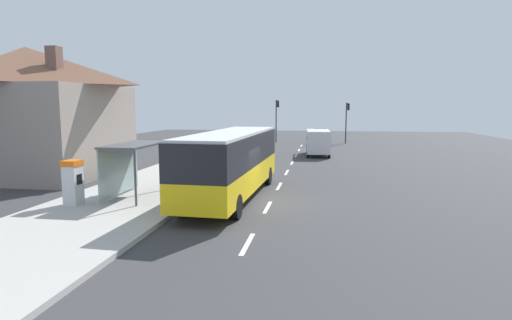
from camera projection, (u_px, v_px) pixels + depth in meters
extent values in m
cube|color=#38383A|center=(289.00, 163.00, 33.01)|extent=(56.00, 92.00, 0.04)
cube|color=#ADAAA3|center=(152.00, 188.00, 22.24)|extent=(6.20, 30.00, 0.18)
cube|color=silver|center=(247.00, 244.00, 13.38)|extent=(0.16, 2.20, 0.01)
cube|color=silver|center=(268.00, 207.00, 18.27)|extent=(0.16, 2.20, 0.01)
cube|color=silver|center=(279.00, 186.00, 23.17)|extent=(0.16, 2.20, 0.01)
cube|color=silver|center=(287.00, 172.00, 28.07)|extent=(0.16, 2.20, 0.01)
cube|color=silver|center=(292.00, 163.00, 32.97)|extent=(0.16, 2.20, 0.01)
cube|color=silver|center=(296.00, 156.00, 37.87)|extent=(0.16, 2.20, 0.01)
cube|color=silver|center=(299.00, 150.00, 42.77)|extent=(0.16, 2.20, 0.01)
cube|color=silver|center=(301.00, 146.00, 47.67)|extent=(0.16, 2.20, 0.01)
cube|color=yellow|center=(232.00, 176.00, 20.04)|extent=(2.90, 11.08, 1.15)
cube|color=black|center=(232.00, 149.00, 19.88)|extent=(2.90, 11.08, 1.45)
cube|color=silver|center=(232.00, 133.00, 19.78)|extent=(2.77, 10.86, 0.12)
cube|color=black|center=(254.00, 142.00, 25.19)|extent=(2.30, 0.20, 1.22)
cube|color=black|center=(204.00, 151.00, 19.63)|extent=(0.40, 8.58, 1.10)
cylinder|color=black|center=(230.00, 174.00, 24.12)|extent=(0.32, 1.01, 1.00)
cylinder|color=black|center=(268.00, 176.00, 23.69)|extent=(0.32, 1.01, 1.00)
cylinder|color=black|center=(182.00, 204.00, 16.73)|extent=(0.32, 1.01, 1.00)
cylinder|color=black|center=(236.00, 207.00, 16.29)|extent=(0.32, 1.01, 1.00)
cube|color=silver|center=(318.00, 141.00, 37.92)|extent=(2.23, 5.29, 1.96)
cube|color=black|center=(318.00, 137.00, 37.88)|extent=(2.18, 3.21, 0.44)
cylinder|color=black|center=(329.00, 154.00, 35.97)|extent=(0.25, 0.69, 0.68)
cylinder|color=black|center=(308.00, 154.00, 36.17)|extent=(0.25, 0.69, 0.68)
cylinder|color=black|center=(326.00, 150.00, 39.91)|extent=(0.25, 0.69, 0.68)
cylinder|color=black|center=(308.00, 149.00, 40.11)|extent=(0.25, 0.69, 0.68)
cube|color=#B7B7BC|center=(320.00, 135.00, 56.72)|extent=(2.04, 4.49, 0.60)
cube|color=black|center=(320.00, 131.00, 56.46)|extent=(1.71, 2.46, 0.60)
cylinder|color=black|center=(315.00, 136.00, 58.39)|extent=(0.23, 0.65, 0.64)
cylinder|color=black|center=(327.00, 137.00, 58.05)|extent=(0.23, 0.65, 0.64)
cylinder|color=black|center=(313.00, 138.00, 55.48)|extent=(0.23, 0.65, 0.64)
cylinder|color=black|center=(326.00, 138.00, 55.14)|extent=(0.23, 0.65, 0.64)
cube|color=#195933|center=(320.00, 140.00, 48.73)|extent=(1.83, 4.41, 0.60)
cube|color=black|center=(320.00, 134.00, 48.85)|extent=(1.60, 2.39, 0.60)
cylinder|color=black|center=(327.00, 143.00, 47.18)|extent=(0.20, 0.64, 0.64)
cylinder|color=black|center=(312.00, 143.00, 47.42)|extent=(0.20, 0.64, 0.64)
cylinder|color=black|center=(327.00, 141.00, 50.12)|extent=(0.20, 0.64, 0.64)
cylinder|color=black|center=(313.00, 141.00, 50.36)|extent=(0.20, 0.64, 0.64)
cube|color=silver|center=(73.00, 185.00, 17.94)|extent=(0.60, 0.70, 1.70)
cube|color=orange|center=(72.00, 163.00, 17.81)|extent=(0.66, 0.76, 0.24)
cube|color=black|center=(79.00, 179.00, 17.85)|extent=(0.03, 0.36, 0.44)
cylinder|color=orange|center=(186.00, 181.00, 21.02)|extent=(0.52, 0.52, 0.95)
cylinder|color=yellow|center=(190.00, 179.00, 21.71)|extent=(0.52, 0.52, 0.95)
cylinder|color=#2D2D2D|center=(346.00, 123.00, 50.30)|extent=(0.14, 0.14, 4.94)
cube|color=black|center=(348.00, 107.00, 50.02)|extent=(0.24, 0.28, 0.84)
sphere|color=red|center=(349.00, 104.00, 49.96)|extent=(0.16, 0.16, 0.16)
sphere|color=#3C2C03|center=(349.00, 107.00, 50.00)|extent=(0.16, 0.16, 0.16)
sphere|color=black|center=(349.00, 109.00, 50.03)|extent=(0.16, 0.16, 0.16)
cylinder|color=#2D2D2D|center=(276.00, 121.00, 52.40)|extent=(0.14, 0.14, 5.30)
cube|color=black|center=(278.00, 104.00, 52.10)|extent=(0.24, 0.28, 0.84)
sphere|color=#360606|center=(279.00, 102.00, 52.04)|extent=(0.16, 0.16, 0.16)
sphere|color=#F2B20C|center=(279.00, 104.00, 52.08)|extent=(0.16, 0.16, 0.16)
sphere|color=black|center=(279.00, 106.00, 52.11)|extent=(0.16, 0.16, 0.16)
cube|color=gray|center=(30.00, 131.00, 26.75)|extent=(10.31, 8.84, 5.72)
pyramid|color=brown|center=(26.00, 66.00, 26.24)|extent=(10.83, 9.28, 2.43)
cube|color=brown|center=(54.00, 59.00, 24.46)|extent=(0.70, 0.70, 1.50)
cube|color=#4C4C51|center=(135.00, 145.00, 19.49)|extent=(1.80, 4.00, 0.10)
cube|color=#8CA5B2|center=(119.00, 170.00, 19.77)|extent=(0.06, 3.80, 2.30)
cylinder|color=#4C4C51|center=(135.00, 178.00, 17.65)|extent=(0.10, 0.10, 2.44)
cylinder|color=#4C4C51|center=(168.00, 166.00, 21.37)|extent=(0.10, 0.10, 2.44)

